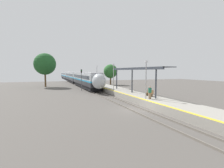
% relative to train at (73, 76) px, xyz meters
% --- Properties ---
extents(ground_plane, '(120.00, 120.00, 0.00)m').
position_rel_train_xyz_m(ground_plane, '(0.00, -49.82, -2.32)').
color(ground_plane, '#56514C').
extents(rail_left, '(0.08, 90.00, 0.15)m').
position_rel_train_xyz_m(rail_left, '(-0.72, -49.82, -2.25)').
color(rail_left, slate).
rests_on(rail_left, ground_plane).
extents(rail_right, '(0.08, 90.00, 0.15)m').
position_rel_train_xyz_m(rail_right, '(0.72, -49.82, -2.25)').
color(rail_right, slate).
rests_on(rail_right, ground_plane).
extents(train, '(2.81, 72.99, 4.06)m').
position_rel_train_xyz_m(train, '(0.00, 0.00, 0.00)').
color(train, black).
rests_on(train, ground_plane).
extents(platform_right, '(4.00, 64.00, 0.88)m').
position_rel_train_xyz_m(platform_right, '(3.60, -49.82, -1.88)').
color(platform_right, '#9E998E').
rests_on(platform_right, ground_plane).
extents(platform_bench, '(0.44, 1.49, 0.89)m').
position_rel_train_xyz_m(platform_bench, '(4.08, -46.22, -0.98)').
color(platform_bench, brown).
rests_on(platform_bench, platform_right).
extents(person_waiting, '(0.36, 0.22, 1.61)m').
position_rel_train_xyz_m(person_waiting, '(2.74, -48.32, -0.62)').
color(person_waiting, '#7F6647').
rests_on(person_waiting, platform_right).
extents(railway_signal, '(0.28, 0.28, 4.74)m').
position_rel_train_xyz_m(railway_signal, '(-2.12, -28.43, 0.55)').
color(railway_signal, '#59595E').
rests_on(railway_signal, ground_plane).
extents(lamppost_near, '(0.36, 0.20, 4.83)m').
position_rel_train_xyz_m(lamppost_near, '(2.30, -48.06, 1.35)').
color(lamppost_near, '#9E9EA3').
rests_on(lamppost_near, platform_right).
extents(lamppost_mid, '(0.36, 0.20, 4.83)m').
position_rel_train_xyz_m(lamppost_mid, '(2.30, -36.72, 1.35)').
color(lamppost_mid, '#9E9EA3').
rests_on(lamppost_mid, platform_right).
extents(lamppost_far, '(0.36, 0.20, 4.83)m').
position_rel_train_xyz_m(lamppost_far, '(2.30, -25.38, 1.35)').
color(lamppost_far, '#9E9EA3').
rests_on(lamppost_far, platform_right).
extents(station_canopy, '(2.02, 16.20, 4.08)m').
position_rel_train_xyz_m(station_canopy, '(4.19, -41.72, 2.35)').
color(station_canopy, '#333842').
rests_on(station_canopy, platform_right).
extents(background_tree_left, '(5.91, 5.91, 9.25)m').
position_rel_train_xyz_m(background_tree_left, '(-9.69, -15.60, 3.96)').
color(background_tree_left, brown).
rests_on(background_tree_left, ground_plane).
extents(background_tree_right, '(4.37, 4.37, 6.48)m').
position_rel_train_xyz_m(background_tree_right, '(9.65, -15.21, 1.96)').
color(background_tree_right, brown).
rests_on(background_tree_right, ground_plane).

